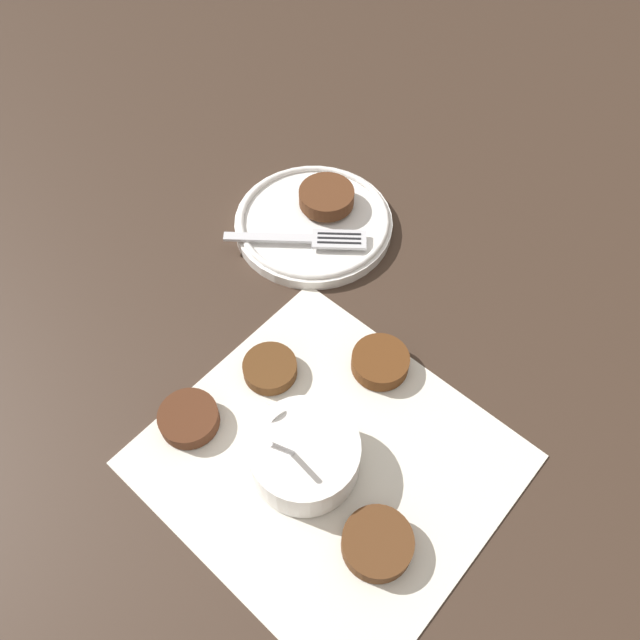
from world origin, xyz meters
name	(u,v)px	position (x,y,z in m)	size (l,w,h in m)	color
ground_plane	(322,485)	(0.00, 0.00, 0.00)	(4.00, 4.00, 0.00)	#38281E
napkin	(328,459)	(0.02, -0.02, 0.00)	(0.36, 0.34, 0.00)	silver
sauce_bowl	(305,455)	(0.03, 0.00, 0.02)	(0.12, 0.11, 0.09)	white
fritter_0	(380,362)	(0.06, -0.13, 0.01)	(0.06, 0.06, 0.02)	#563015
fritter_1	(380,541)	(-0.08, 0.00, 0.01)	(0.07, 0.07, 0.02)	#523019
fritter_2	(270,368)	(0.13, -0.04, 0.01)	(0.06, 0.06, 0.02)	#523117
fritter_3	(189,418)	(0.14, 0.06, 0.01)	(0.06, 0.06, 0.02)	#4B2817
serving_plate	(314,222)	(0.26, -0.21, 0.01)	(0.20, 0.20, 0.02)	white
fritter_on_plate	(327,197)	(0.27, -0.24, 0.03)	(0.07, 0.07, 0.02)	#512D19
fork	(311,239)	(0.24, -0.18, 0.02)	(0.13, 0.14, 0.00)	silver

